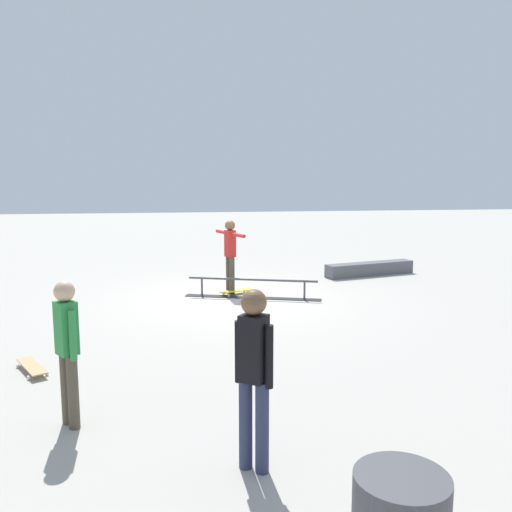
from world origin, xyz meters
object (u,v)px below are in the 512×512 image
Objects in this scene: bystander_green_shirt at (67,345)px; loose_skateboard_natural at (32,366)px; skate_ledge at (370,269)px; bystander_black_shirt at (254,370)px; grind_rail at (252,289)px; skater_main at (230,251)px; skateboard_main at (237,291)px.

bystander_green_shirt is 2.06m from loose_skateboard_natural.
bystander_black_shirt is (4.56, 8.96, 0.76)m from skate_ledge.
grind_rail is 5.32m from loose_skateboard_natural.
skater_main is at bearing 22.65° from skate_ledge.
skater_main reaches higher than loose_skateboard_natural.
loose_skateboard_natural is at bearing -10.91° from bystander_black_shirt.
grind_rail is at bearing 118.22° from bystander_green_shirt.
skater_main is at bearing 123.64° from bystander_green_shirt.
skate_ledge reaches higher than skateboard_main.
bystander_black_shirt is 2.07× the size of loose_skateboard_natural.
loose_skateboard_natural is (7.15, 6.11, -0.10)m from skate_ledge.
bystander_green_shirt is (2.79, 5.61, 0.69)m from grind_rail.
grind_rail is 1.13× the size of skate_ledge.
loose_skateboard_natural is at bearing 40.52° from skate_ledge.
bystander_black_shirt is at bearing -119.38° from skateboard_main.
skate_ledge is (-3.55, -2.21, -0.02)m from grind_rail.
skater_main reaches higher than bystander_green_shirt.
skateboard_main is at bearing -37.32° from grind_rail.
bystander_black_shirt reaches higher than grind_rail.
bystander_green_shirt is at bearing 82.07° from grind_rail.
bystander_black_shirt is (1.02, 6.75, 0.74)m from grind_rail.
bystander_black_shirt reaches higher than loose_skateboard_natural.
grind_rail reaches higher than skateboard_main.
skate_ledge is 9.41m from loose_skateboard_natural.
skater_main reaches higher than bystander_black_shirt.
loose_skateboard_natural is at bearing 170.22° from bystander_green_shirt.
skater_main is 7.32m from bystander_black_shirt.
grind_rail is 6.87m from bystander_black_shirt.
skater_main is at bearing -57.88° from bystander_black_shirt.
skater_main is 5.55m from loose_skateboard_natural.
bystander_black_shirt reaches higher than bystander_green_shirt.
bystander_green_shirt is at bearing -136.03° from skateboard_main.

